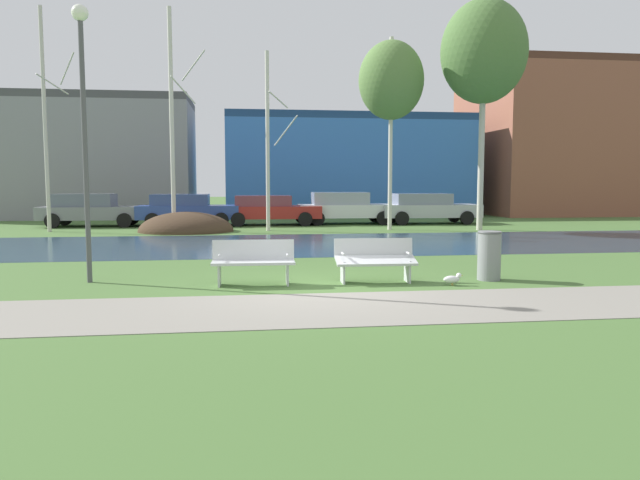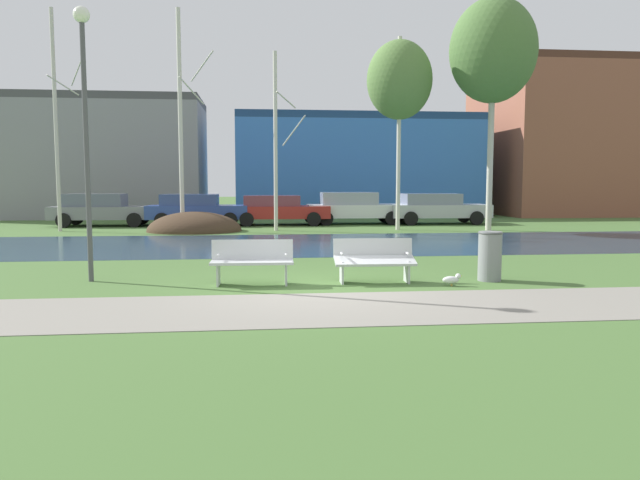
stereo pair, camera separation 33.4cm
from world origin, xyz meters
The scene contains 22 objects.
ground_plane centered at (0.00, 10.00, 0.00)m, with size 120.00×120.00×0.00m, color #476B33.
paved_path_strip centered at (0.00, -1.76, 0.01)m, with size 60.00×2.56×0.01m, color gray.
river_band centered at (0.00, 8.20, 0.00)m, with size 80.00×7.10×0.01m, color #2D475B.
soil_mound centered at (-3.61, 13.72, 0.00)m, with size 3.81×3.34×1.59m, color #423021.
bench_left centered at (-1.21, 0.61, 0.47)m, with size 1.62×0.62×0.87m.
bench_right centered at (1.21, 0.61, 0.47)m, with size 1.62×0.61×0.87m.
trash_bin centered at (3.59, 0.59, 0.52)m, with size 0.49×0.49×1.00m.
seagull centered at (2.62, 0.04, 0.13)m, with size 0.39×0.15×0.24m.
streetlamp centered at (-4.45, 1.36, 3.60)m, with size 0.32×0.32×5.40m.
birch_far_left centered at (-9.02, 14.32, 4.49)m, with size 1.33×2.18×8.83m.
birch_left centered at (-4.08, 14.03, 4.53)m, with size 1.48×2.34×8.89m.
birch_center_left centered at (-0.27, 13.68, 3.65)m, with size 1.32×2.03×7.21m.
birch_center centered at (4.78, 13.56, 6.13)m, with size 2.68×2.68×7.89m.
birch_center_right centered at (8.45, 12.88, 7.24)m, with size 3.48×3.48×9.35m.
parked_van_nearest_grey centered at (-8.07, 17.05, 0.77)m, with size 4.60×2.05×1.46m.
parked_sedan_second_blue centered at (-3.85, 16.90, 0.77)m, with size 4.55×2.02×1.44m.
parked_hatch_third_red centered at (-0.12, 16.86, 0.73)m, with size 4.59×1.99×1.37m.
parked_wagon_fourth_white centered at (3.52, 17.16, 0.79)m, with size 4.67×2.08×1.51m.
parked_suv_fifth_silver centered at (7.43, 16.82, 0.77)m, with size 4.74×2.06×1.44m.
building_grey_warehouse centered at (-10.82, 24.66, 3.34)m, with size 13.37×6.24×6.69m.
building_blue_store centered at (4.96, 25.67, 2.92)m, with size 14.29×8.15×5.84m.
building_brick_low centered at (19.72, 25.14, 4.53)m, with size 12.75×9.28×9.07m.
Camera 1 is at (-1.46, -11.09, 2.01)m, focal length 33.89 mm.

